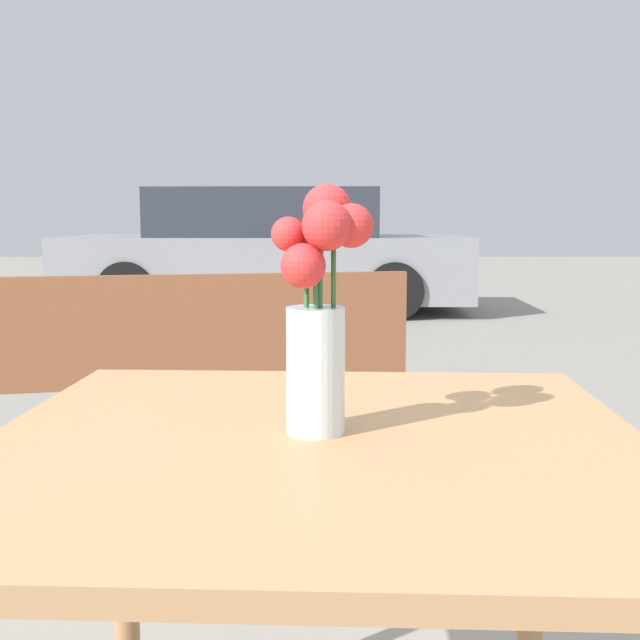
% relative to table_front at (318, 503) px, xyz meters
% --- Properties ---
extents(table_front, '(0.97, 0.98, 0.76)m').
position_rel_table_front_xyz_m(table_front, '(0.00, 0.00, 0.00)').
color(table_front, tan).
rests_on(table_front, ground_plane).
extents(flower_vase, '(0.14, 0.13, 0.35)m').
position_rel_table_front_xyz_m(flower_vase, '(0.00, 0.02, 0.27)').
color(flower_vase, silver).
rests_on(flower_vase, table_front).
extents(bench_near, '(2.02, 0.74, 0.85)m').
position_rel_table_front_xyz_m(bench_near, '(-0.64, 1.93, -0.18)').
color(bench_near, brown).
rests_on(bench_near, ground_plane).
extents(parked_car, '(4.53, 1.96, 1.36)m').
position_rel_table_front_xyz_m(parked_car, '(-0.55, 7.98, -0.01)').
color(parked_car, gray).
rests_on(parked_car, ground_plane).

